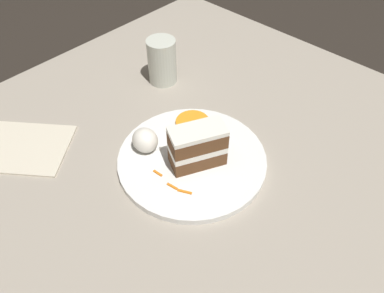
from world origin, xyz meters
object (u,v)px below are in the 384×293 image
at_px(plate, 192,159).
at_px(cream_dollop, 145,140).
at_px(cake_slice, 197,146).
at_px(drinking_glass, 162,64).
at_px(orange_garnish, 193,122).
at_px(menu_card, 13,147).

bearing_deg(plate, cream_dollop, 29.35).
relative_size(cake_slice, drinking_glass, 1.04).
xyz_separation_m(orange_garnish, drinking_glass, (0.17, -0.08, 0.03)).
distance_m(plate, cake_slice, 0.05).
xyz_separation_m(plate, cream_dollop, (0.08, 0.05, 0.03)).
height_order(cake_slice, cream_dollop, cake_slice).
distance_m(orange_garnish, menu_card, 0.37).
height_order(plate, drinking_glass, drinking_glass).
distance_m(cream_dollop, drinking_glass, 0.25).
bearing_deg(cream_dollop, menu_card, 39.50).
relative_size(plate, cake_slice, 2.55).
bearing_deg(drinking_glass, orange_garnish, 155.83).
xyz_separation_m(cake_slice, menu_card, (0.31, 0.22, -0.05)).
xyz_separation_m(plate, cake_slice, (-0.02, 0.00, 0.05)).
xyz_separation_m(cream_dollop, drinking_glass, (0.16, -0.20, 0.01)).
height_order(orange_garnish, drinking_glass, drinking_glass).
relative_size(drinking_glass, menu_card, 0.48).
relative_size(cake_slice, cream_dollop, 2.14).
bearing_deg(menu_card, cream_dollop, 91.61).
relative_size(orange_garnish, menu_card, 0.32).
xyz_separation_m(plate, orange_garnish, (0.07, -0.07, 0.01)).
xyz_separation_m(cream_dollop, orange_garnish, (-0.02, -0.12, -0.02)).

